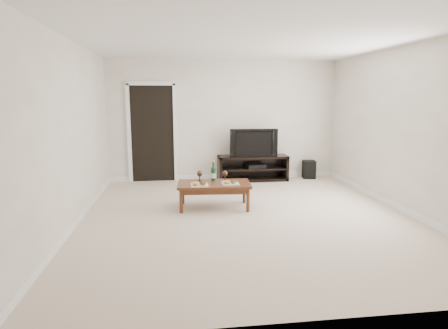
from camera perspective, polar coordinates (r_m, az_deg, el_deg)
floor at (r=5.80m, az=3.54°, el=-7.91°), size 5.50×5.50×0.00m
back_wall at (r=8.26m, az=-0.03°, el=6.71°), size 5.00×0.04×2.60m
ceiling at (r=5.58m, az=3.85°, el=18.63°), size 5.00×5.50×0.04m
doorway at (r=8.20m, az=-10.84°, el=4.57°), size 0.90×0.02×2.05m
media_console at (r=8.22m, az=4.40°, el=-0.54°), size 1.52×0.45×0.55m
television at (r=8.13m, az=4.45°, el=3.42°), size 1.04×0.19×0.59m
av_receiver at (r=8.21m, az=4.77°, el=-0.21°), size 0.44×0.36×0.08m
subwoofer at (r=8.66m, az=12.81°, el=-0.72°), size 0.30×0.30×0.40m
coffee_table at (r=6.18m, az=-1.51°, el=-4.72°), size 1.22×0.72×0.42m
plate_left at (r=5.95m, az=-3.77°, el=-2.91°), size 0.27×0.27×0.07m
plate_right at (r=6.04m, az=0.96°, el=-2.68°), size 0.27×0.27×0.07m
wine_bottle at (r=6.26m, az=-1.64°, el=-0.91°), size 0.07×0.07×0.35m
goblet_left at (r=6.28m, az=-3.72°, el=-1.72°), size 0.09×0.09×0.17m
goblet_right at (r=6.29m, az=0.14°, el=-1.70°), size 0.09×0.09×0.17m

